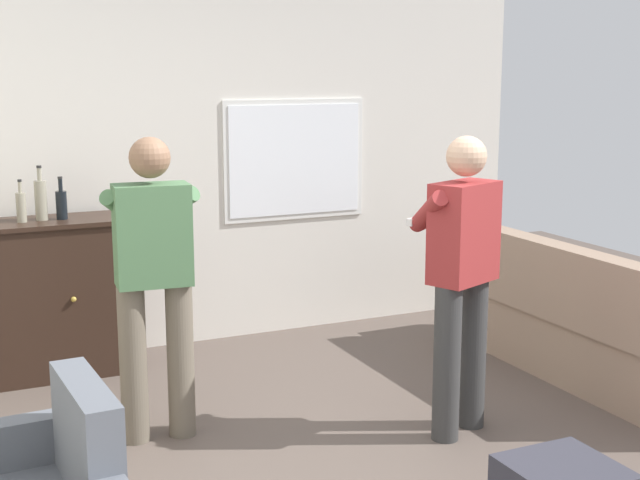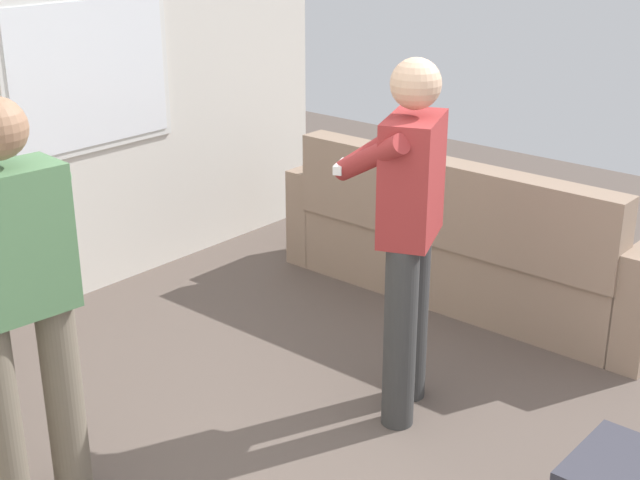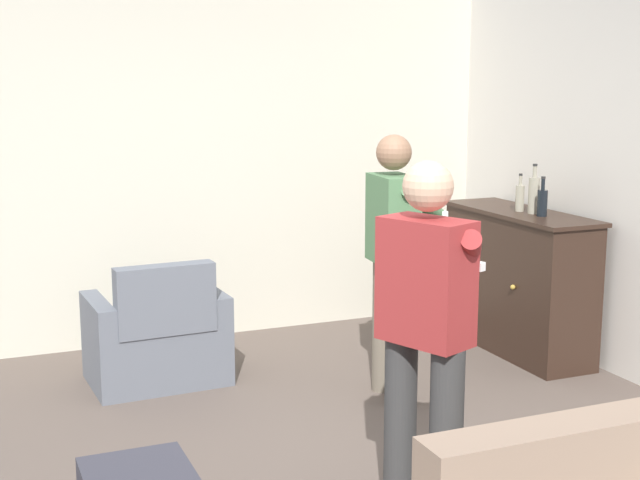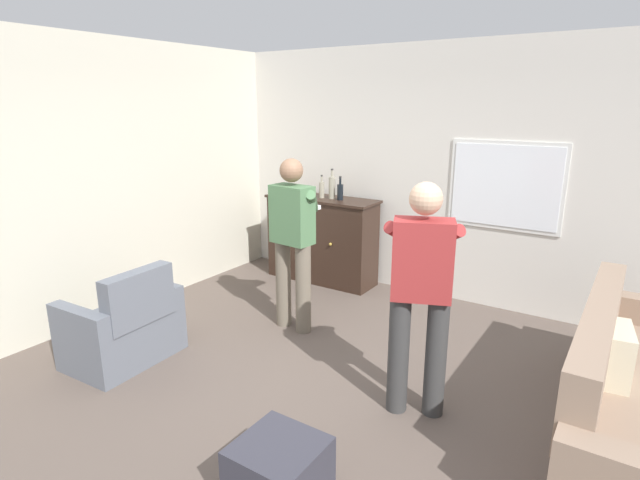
# 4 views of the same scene
# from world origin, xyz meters

# --- Properties ---
(ground) EXTENTS (10.40, 10.40, 0.00)m
(ground) POSITION_xyz_m (0.00, 0.00, 0.00)
(ground) COLOR brown
(wall_side_left) EXTENTS (0.12, 5.20, 2.80)m
(wall_side_left) POSITION_xyz_m (-2.66, 0.00, 1.40)
(wall_side_left) COLOR beige
(wall_side_left) RESTS_ON ground
(armchair) EXTENTS (0.68, 0.91, 0.85)m
(armchair) POSITION_xyz_m (-1.66, -0.34, 0.29)
(armchair) COLOR slate
(armchair) RESTS_ON ground
(sideboard_cabinet) EXTENTS (1.41, 0.49, 1.06)m
(sideboard_cabinet) POSITION_xyz_m (-1.36, 2.30, 0.53)
(sideboard_cabinet) COLOR black
(sideboard_cabinet) RESTS_ON ground
(bottle_wine_green) EXTENTS (0.07, 0.07, 0.28)m
(bottle_wine_green) POSITION_xyz_m (-1.09, 2.29, 1.16)
(bottle_wine_green) COLOR black
(bottle_wine_green) RESTS_ON sideboard_cabinet
(bottle_liquor_amber) EXTENTS (0.06, 0.06, 0.28)m
(bottle_liquor_amber) POSITION_xyz_m (-1.35, 2.28, 1.16)
(bottle_liquor_amber) COLOR gray
(bottle_liquor_amber) RESTS_ON sideboard_cabinet
(bottle_spirits_clear) EXTENTS (0.08, 0.08, 0.36)m
(bottle_spirits_clear) POSITION_xyz_m (-1.22, 2.31, 1.19)
(bottle_spirits_clear) COLOR gray
(bottle_spirits_clear) RESTS_ON sideboard_cabinet
(person_standing_left) EXTENTS (0.56, 0.49, 1.68)m
(person_standing_left) POSITION_xyz_m (-0.83, 0.98, 0.94)
(person_standing_left) COLOR #6B6051
(person_standing_left) RESTS_ON ground
(person_standing_right) EXTENTS (0.52, 0.52, 1.68)m
(person_standing_right) POSITION_xyz_m (0.73, 0.34, 0.94)
(person_standing_right) COLOR #383838
(person_standing_right) RESTS_ON ground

